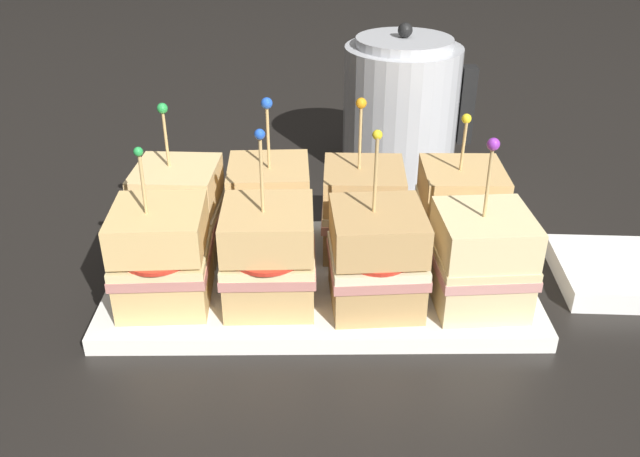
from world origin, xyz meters
TOP-DOWN VIEW (x-y plane):
  - ground_plane at (0.00, 0.00)m, footprint 6.00×6.00m
  - serving_platter at (0.00, 0.00)m, footprint 0.44×0.23m
  - sandwich_front_far_left at (-0.15, -0.05)m, footprint 0.09×0.10m
  - sandwich_front_center_left at (-0.05, -0.05)m, footprint 0.09×0.10m
  - sandwich_front_center_right at (0.05, -0.05)m, footprint 0.10×0.10m
  - sandwich_front_far_right at (0.16, -0.06)m, footprint 0.10×0.10m
  - sandwich_back_far_left at (-0.15, 0.05)m, footprint 0.10×0.10m
  - sandwich_back_center_left at (-0.06, 0.05)m, footprint 0.09×0.10m
  - sandwich_back_center_right at (0.05, 0.05)m, footprint 0.09×0.09m
  - sandwich_back_far_right at (0.16, 0.05)m, footprint 0.09×0.09m
  - kettle_steel at (0.12, 0.31)m, footprint 0.18×0.16m
  - napkin_stack at (0.32, 0.01)m, footprint 0.13×0.13m

SIDE VIEW (x-z plane):
  - ground_plane at x=0.00m, z-range 0.00..0.00m
  - serving_platter at x=0.00m, z-range 0.00..0.02m
  - napkin_stack at x=0.32m, z-range 0.00..0.02m
  - sandwich_back_far_right at x=0.16m, z-range -0.01..0.15m
  - sandwich_back_center_right at x=0.05m, z-range -0.02..0.16m
  - sandwich_front_far_right at x=0.16m, z-range -0.02..0.16m
  - sandwich_front_far_left at x=-0.15m, z-range -0.01..0.15m
  - sandwich_front_center_right at x=0.05m, z-range -0.02..0.16m
  - sandwich_back_far_left at x=-0.15m, z-range -0.02..0.15m
  - sandwich_front_center_left at x=-0.05m, z-range -0.02..0.16m
  - sandwich_back_center_left at x=-0.06m, z-range -0.02..0.16m
  - kettle_steel at x=0.12m, z-range -0.01..0.20m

